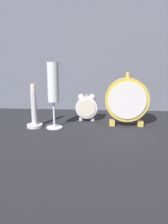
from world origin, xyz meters
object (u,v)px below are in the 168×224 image
(champagne_flute, at_px, (53,87))
(brass_candlestick, at_px, (34,113))
(alarm_clock_twin_bell, at_px, (87,106))
(mantel_clock_silver, at_px, (127,100))

(champagne_flute, xyz_separation_m, brass_candlestick, (-0.07, 0.00, -0.09))
(alarm_clock_twin_bell, distance_m, mantel_clock_silver, 0.16)
(champagne_flute, distance_m, brass_candlestick, 0.12)
(alarm_clock_twin_bell, height_order, brass_candlestick, brass_candlestick)
(alarm_clock_twin_bell, xyz_separation_m, brass_candlestick, (-0.18, -0.10, -0.01))
(mantel_clock_silver, relative_size, champagne_flute, 0.84)
(champagne_flute, bearing_deg, brass_candlestick, 176.81)
(champagne_flute, height_order, brass_candlestick, champagne_flute)
(mantel_clock_silver, xyz_separation_m, brass_candlestick, (-0.33, -0.04, -0.04))
(alarm_clock_twin_bell, relative_size, mantel_clock_silver, 0.54)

